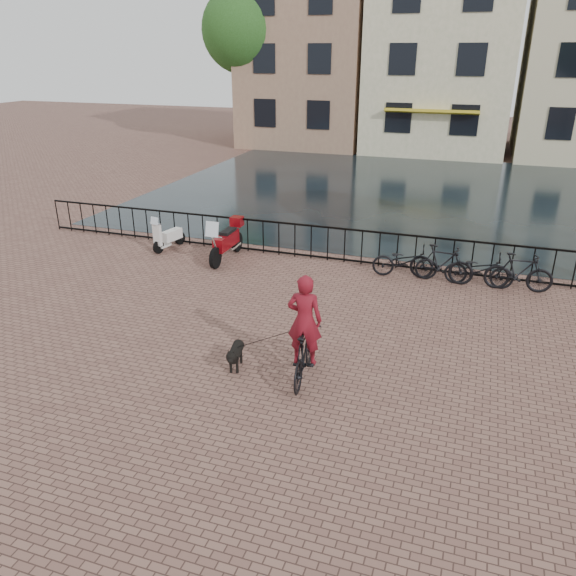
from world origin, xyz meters
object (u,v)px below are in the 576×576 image
(cyclist, at_px, (304,334))
(scooter, at_px, (168,231))
(dog, at_px, (236,355))
(motorcycle, at_px, (226,237))

(cyclist, distance_m, scooter, 8.42)
(cyclist, relative_size, scooter, 1.87)
(cyclist, xyz_separation_m, dog, (-1.35, -0.07, -0.64))
(cyclist, bearing_deg, dog, -2.99)
(cyclist, distance_m, motorcycle, 6.79)
(cyclist, xyz_separation_m, scooter, (-6.15, 5.74, -0.34))
(dog, relative_size, scooter, 0.66)
(cyclist, bearing_deg, scooter, -48.86)
(dog, xyz_separation_m, motorcycle, (-2.72, 5.49, 0.43))
(motorcycle, bearing_deg, dog, -63.78)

